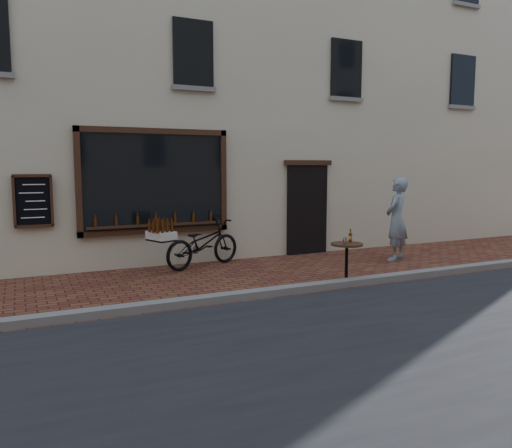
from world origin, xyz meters
name	(u,v)px	position (x,y,z in m)	size (l,w,h in m)	color
ground	(316,293)	(0.00, 0.00, 0.00)	(90.00, 90.00, 0.00)	#55241B
kerb	(310,287)	(0.00, 0.20, 0.06)	(90.00, 0.25, 0.12)	slate
shop_building	(193,64)	(0.00, 6.50, 5.00)	(28.00, 6.20, 10.00)	beige
cargo_bicycle	(201,243)	(-1.04, 2.98, 0.52)	(2.31, 1.35, 1.09)	black
bistro_table	(347,255)	(0.87, 0.35, 0.54)	(0.59, 0.59, 1.02)	black
pedestrian	(397,219)	(3.31, 1.81, 0.96)	(0.70, 0.46, 1.92)	gray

